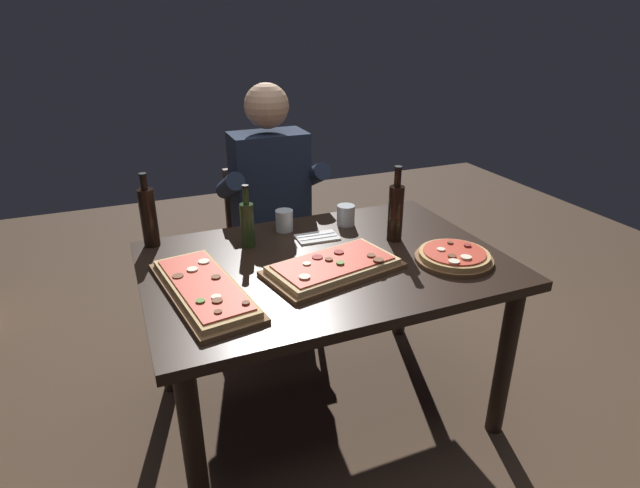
{
  "coord_description": "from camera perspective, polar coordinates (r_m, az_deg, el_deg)",
  "views": [
    {
      "loc": [
        -0.72,
        -1.68,
        1.63
      ],
      "look_at": [
        0.0,
        0.05,
        0.79
      ],
      "focal_mm": 28.95,
      "sensor_mm": 36.0,
      "label": 1
    }
  ],
  "objects": [
    {
      "name": "ground_plane",
      "position": [
        2.45,
        0.47,
        -17.54
      ],
      "size": [
        6.4,
        6.4,
        0.0
      ],
      "primitive_type": "plane",
      "color": "#4C3828"
    },
    {
      "name": "seated_diner",
      "position": [
        2.68,
        -5.22,
        4.7
      ],
      "size": [
        0.53,
        0.41,
        1.33
      ],
      "color": "#23232D",
      "rests_on": "ground_plane"
    },
    {
      "name": "tumbler_near_camera",
      "position": [
        2.37,
        2.87,
        3.07
      ],
      "size": [
        0.08,
        0.08,
        0.09
      ],
      "color": "silver",
      "rests_on": "dining_table"
    },
    {
      "name": "pizza_rectangular_left",
      "position": [
        1.84,
        -12.71,
        -4.81
      ],
      "size": [
        0.32,
        0.61,
        0.05
      ],
      "color": "brown",
      "rests_on": "dining_table"
    },
    {
      "name": "pizza_rectangular_front",
      "position": [
        1.94,
        1.49,
        -2.51
      ],
      "size": [
        0.55,
        0.37,
        0.05
      ],
      "color": "brown",
      "rests_on": "dining_table"
    },
    {
      "name": "napkin_cutlery_set",
      "position": [
        2.24,
        -0.31,
        0.76
      ],
      "size": [
        0.18,
        0.12,
        0.01
      ],
      "color": "white",
      "rests_on": "dining_table"
    },
    {
      "name": "tumbler_far_side",
      "position": [
        2.31,
        -3.97,
        2.47
      ],
      "size": [
        0.08,
        0.08,
        0.1
      ],
      "color": "silver",
      "rests_on": "dining_table"
    },
    {
      "name": "pizza_round_far",
      "position": [
        2.09,
        14.6,
        -1.34
      ],
      "size": [
        0.31,
        0.31,
        0.05
      ],
      "color": "brown",
      "rests_on": "dining_table"
    },
    {
      "name": "wine_bottle_dark",
      "position": [
        2.14,
        -8.03,
        2.31
      ],
      "size": [
        0.06,
        0.06,
        0.27
      ],
      "color": "#233819",
      "rests_on": "dining_table"
    },
    {
      "name": "dining_table",
      "position": [
        2.08,
        0.53,
        -4.17
      ],
      "size": [
        1.4,
        0.96,
        0.74
      ],
      "color": "black",
      "rests_on": "ground_plane"
    },
    {
      "name": "vinegar_bottle_green",
      "position": [
        2.2,
        8.36,
        3.62
      ],
      "size": [
        0.06,
        0.06,
        0.32
      ],
      "color": "black",
      "rests_on": "dining_table"
    },
    {
      "name": "oil_bottle_amber",
      "position": [
        2.23,
        -18.42,
        2.93
      ],
      "size": [
        0.07,
        0.07,
        0.31
      ],
      "color": "black",
      "rests_on": "dining_table"
    },
    {
      "name": "diner_chair",
      "position": [
        2.88,
        -5.76,
        0.63
      ],
      "size": [
        0.44,
        0.44,
        0.87
      ],
      "color": "#3D2B1E",
      "rests_on": "ground_plane"
    }
  ]
}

